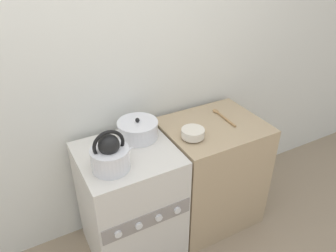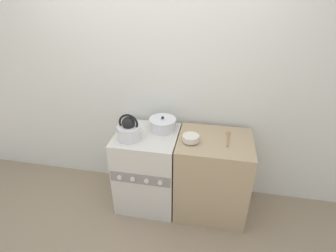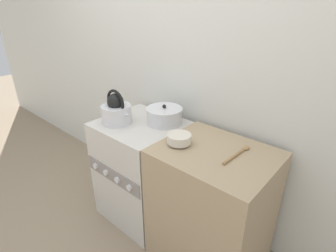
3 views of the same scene
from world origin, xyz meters
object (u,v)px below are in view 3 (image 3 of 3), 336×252
Objects in this scene: kettle at (116,111)px; stove at (142,170)px; enamel_bowl at (179,139)px; cooking_pot at (164,115)px.

stove is at bearing 37.42° from kettle.
stove is 5.58× the size of enamel_bowl.
enamel_bowl is at bearing 3.27° from kettle.
enamel_bowl is (0.43, -0.07, 0.46)m from stove.
cooking_pot is (0.13, 0.12, 0.47)m from stove.
cooking_pot is 1.76× the size of enamel_bowl.
cooking_pot reaches higher than enamel_bowl.
cooking_pot is at bearing 40.34° from kettle.
cooking_pot is at bearing 147.05° from enamel_bowl.
kettle is 0.57m from enamel_bowl.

